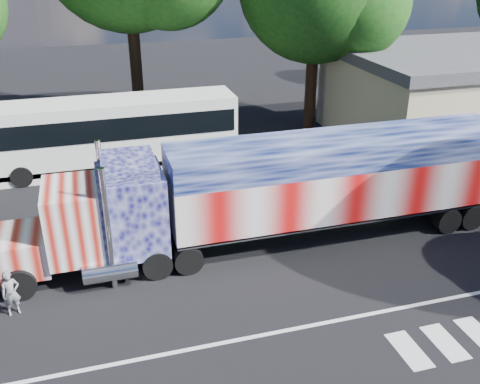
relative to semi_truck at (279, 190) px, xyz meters
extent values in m
plane|color=black|center=(-1.25, -2.05, -2.26)|extent=(100.00, 100.00, 0.00)
cube|color=silver|center=(-1.25, -5.05, -2.26)|extent=(30.00, 0.15, 0.01)
cube|color=silver|center=(1.55, -6.85, -2.26)|extent=(0.70, 1.60, 0.01)
cube|color=silver|center=(2.75, -6.85, -2.26)|extent=(0.70, 1.60, 0.01)
cube|color=silver|center=(3.95, -6.85, -2.26)|extent=(0.70, 1.60, 0.01)
cube|color=black|center=(-6.44, 0.00, -1.56)|extent=(8.99, 1.00, 0.30)
cube|color=tan|center=(-9.63, 0.00, -1.06)|extent=(2.60, 2.20, 1.30)
cube|color=tan|center=(-7.44, 0.00, -0.16)|extent=(1.80, 2.50, 2.50)
cube|color=black|center=(-8.29, 0.00, 0.28)|extent=(0.06, 2.10, 0.90)
cube|color=#4B4C8A|center=(-5.44, 0.00, -0.06)|extent=(2.20, 2.50, 2.90)
cube|color=#4B4C8A|center=(-5.44, 0.00, 1.58)|extent=(1.80, 2.40, 0.50)
cylinder|color=silver|center=(-6.34, 1.32, -0.06)|extent=(0.20, 0.20, 4.39)
cylinder|color=silver|center=(-6.34, -1.32, -0.06)|extent=(0.20, 0.20, 4.39)
cylinder|color=silver|center=(-6.44, 1.30, -1.61)|extent=(1.80, 0.66, 0.66)
cylinder|color=silver|center=(-6.44, -1.30, -1.61)|extent=(1.80, 0.66, 0.66)
cylinder|color=black|center=(-9.34, -1.10, -1.71)|extent=(1.10, 0.35, 1.10)
cylinder|color=black|center=(-9.34, 1.10, -1.71)|extent=(1.10, 0.35, 1.10)
cylinder|color=black|center=(-4.84, -1.05, -1.74)|extent=(1.04, 0.55, 1.04)
cylinder|color=black|center=(-4.84, 1.05, -1.74)|extent=(1.04, 0.55, 1.04)
cylinder|color=black|center=(-3.74, -1.05, -1.74)|extent=(1.04, 0.55, 1.04)
cylinder|color=black|center=(-3.74, 1.05, -1.74)|extent=(1.04, 0.55, 1.04)
cube|color=black|center=(2.55, 0.00, -1.31)|extent=(12.98, 1.10, 0.30)
cube|color=#D87575|center=(2.55, 0.00, -0.16)|extent=(13.38, 2.60, 2.00)
cube|color=#414F89|center=(2.55, 0.00, 1.33)|extent=(13.38, 2.60, 1.00)
cube|color=silver|center=(2.55, 0.00, -1.16)|extent=(13.38, 2.60, 0.12)
cylinder|color=black|center=(6.85, -1.05, -1.74)|extent=(1.04, 0.55, 1.04)
cylinder|color=black|center=(6.85, 1.05, -1.74)|extent=(1.04, 0.55, 1.04)
cylinder|color=black|center=(7.94, -1.05, -1.74)|extent=(1.04, 0.55, 1.04)
cylinder|color=black|center=(7.94, 1.05, -1.74)|extent=(1.04, 0.55, 1.04)
cube|color=white|center=(-5.35, 9.65, -0.47)|extent=(12.27, 2.66, 3.58)
cube|color=black|center=(-5.35, 9.65, 0.19)|extent=(11.86, 2.72, 1.12)
cube|color=black|center=(-5.35, 9.65, -1.80)|extent=(12.27, 2.66, 0.26)
cylinder|color=black|center=(-9.95, 8.38, -1.75)|extent=(1.02, 0.31, 1.02)
cylinder|color=black|center=(-9.95, 10.93, -1.75)|extent=(1.02, 0.31, 1.02)
cylinder|color=black|center=(-2.28, 8.38, -1.75)|extent=(1.02, 0.31, 1.02)
cylinder|color=black|center=(-2.28, 10.93, -1.75)|extent=(1.02, 0.31, 1.02)
cylinder|color=black|center=(-1.36, 8.38, -1.75)|extent=(1.02, 0.31, 1.02)
cylinder|color=black|center=(-1.36, 10.93, -1.75)|extent=(1.02, 0.31, 1.02)
cube|color=#1E5926|center=(10.75, 3.91, 0.14)|extent=(1.60, 0.08, 1.20)
imported|color=slate|center=(-9.50, -1.85, -1.50)|extent=(0.64, 0.52, 1.52)
cylinder|color=black|center=(-3.46, 15.73, 2.08)|extent=(0.70, 0.70, 8.69)
cylinder|color=black|center=(6.78, 12.96, 1.16)|extent=(0.70, 0.70, 6.84)
sphere|color=#1C4C14|center=(8.58, 11.62, 5.31)|extent=(6.28, 6.28, 6.28)
camera|label=1|loc=(-6.48, -16.99, 8.38)|focal=40.00mm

